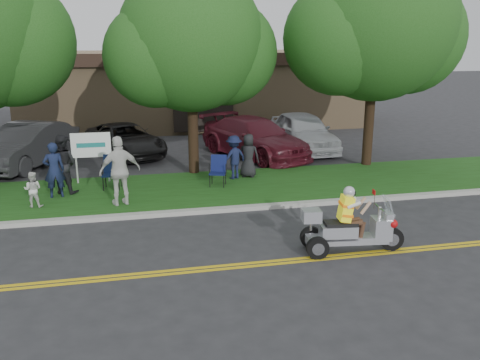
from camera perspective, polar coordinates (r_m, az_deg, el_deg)
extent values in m
plane|color=#28282B|center=(11.28, -2.94, -8.78)|extent=(120.00, 120.00, 0.00)
cube|color=gold|center=(10.76, -2.42, -9.99)|extent=(60.00, 0.10, 0.01)
cube|color=gold|center=(10.91, -2.57, -9.64)|extent=(60.00, 0.10, 0.01)
cube|color=#A8A89E|center=(14.07, -5.01, -3.54)|extent=(60.00, 0.25, 0.12)
cube|color=#1C4412|center=(16.11, -6.02, -1.12)|extent=(60.00, 4.00, 0.10)
cube|color=#9E7F5B|center=(29.50, -5.33, 10.30)|extent=(18.00, 8.00, 4.00)
cube|color=black|center=(25.39, -4.24, 13.34)|extent=(18.00, 0.30, 0.60)
sphere|color=#1E4F16|center=(17.81, -24.52, 14.01)|extent=(4.05, 4.05, 4.05)
cylinder|color=#332114|center=(17.67, -5.33, 7.18)|extent=(0.36, 0.36, 4.20)
sphere|color=#1E4F16|center=(17.49, -5.55, 15.47)|extent=(4.80, 4.80, 4.80)
sphere|color=#1E4F16|center=(17.98, -1.71, 14.10)|extent=(3.60, 3.60, 3.60)
sphere|color=#1E4F16|center=(17.19, -9.50, 13.59)|extent=(3.36, 3.36, 3.36)
cylinder|color=#332114|center=(19.34, 14.41, 8.31)|extent=(0.36, 0.36, 4.76)
sphere|color=#1E4F16|center=(19.22, 15.01, 16.88)|extent=(5.60, 5.60, 5.60)
sphere|color=#1E4F16|center=(20.14, 18.18, 15.11)|extent=(4.20, 4.20, 4.20)
sphere|color=#1E4F16|center=(18.44, 11.15, 15.34)|extent=(3.92, 3.92, 3.92)
cylinder|color=silver|center=(17.34, -17.84, 1.10)|extent=(0.06, 0.06, 1.10)
cylinder|color=silver|center=(17.26, -14.54, 1.30)|extent=(0.06, 0.06, 1.10)
cube|color=white|center=(17.12, -16.39, 3.80)|extent=(1.25, 0.06, 0.80)
cylinder|color=black|center=(12.09, 16.67, -6.36)|extent=(0.55, 0.19, 0.54)
cylinder|color=black|center=(11.28, 8.71, -7.58)|extent=(0.51, 0.20, 0.50)
cylinder|color=black|center=(11.85, 7.97, -6.37)|extent=(0.51, 0.20, 0.50)
cube|color=silver|center=(11.75, 12.19, -6.50)|extent=(1.74, 0.62, 0.16)
cube|color=silver|center=(11.61, 10.97, -5.71)|extent=(0.85, 0.51, 0.31)
cube|color=black|center=(11.56, 11.23, -4.83)|extent=(0.76, 0.46, 0.09)
cube|color=silver|center=(11.90, 15.56, -5.25)|extent=(0.45, 0.48, 0.49)
cube|color=silver|center=(11.78, 16.31, -2.85)|extent=(0.22, 0.43, 0.44)
cube|color=silver|center=(11.32, 8.01, -3.96)|extent=(0.45, 0.42, 0.27)
sphere|color=#B20C0F|center=(11.81, 16.76, -4.67)|extent=(0.20, 0.20, 0.20)
cube|color=yellow|center=(11.47, 11.80, -3.13)|extent=(0.35, 0.39, 0.58)
sphere|color=silver|center=(11.37, 12.16, -1.32)|extent=(0.26, 0.26, 0.26)
cylinder|color=black|center=(16.10, -3.41, -0.13)|extent=(0.03, 0.03, 0.41)
cylinder|color=black|center=(16.03, -1.85, -0.18)|extent=(0.03, 0.03, 0.41)
cylinder|color=black|center=(16.48, -3.17, 0.25)|extent=(0.03, 0.03, 0.41)
cylinder|color=black|center=(16.42, -1.64, 0.20)|extent=(0.03, 0.03, 0.41)
cube|color=#0F1749|center=(16.20, -2.52, 0.76)|extent=(0.63, 0.60, 0.04)
cube|color=#0F1749|center=(16.34, -2.41, 1.90)|extent=(0.53, 0.31, 0.55)
cylinder|color=black|center=(16.25, -15.11, -0.44)|extent=(0.03, 0.03, 0.44)
cylinder|color=black|center=(16.17, -13.44, -0.40)|extent=(0.03, 0.03, 0.44)
cylinder|color=black|center=(16.67, -14.85, -0.02)|extent=(0.03, 0.03, 0.44)
cylinder|color=black|center=(16.59, -13.22, 0.01)|extent=(0.03, 0.03, 0.44)
cube|color=#0E1D44|center=(16.36, -14.21, 0.57)|extent=(0.61, 0.57, 0.04)
cube|color=#0E1D44|center=(16.52, -14.15, 1.78)|extent=(0.57, 0.23, 0.59)
imported|color=#151E3C|center=(15.90, -20.14, 1.07)|extent=(0.66, 0.49, 1.66)
imported|color=black|center=(16.25, -19.30, 1.69)|extent=(1.06, 0.95, 1.80)
imported|color=silver|center=(14.60, -13.32, 1.01)|extent=(1.24, 0.78, 1.97)
imported|color=#161C3D|center=(16.99, -0.69, 2.58)|extent=(1.09, 0.88, 1.47)
imported|color=black|center=(17.21, 0.95, 2.77)|extent=(0.86, 0.73, 1.48)
imported|color=silver|center=(15.27, -22.25, -0.98)|extent=(0.55, 0.46, 1.01)
imported|color=#28282A|center=(20.63, -22.79, 3.59)|extent=(3.55, 5.21, 1.63)
imported|color=black|center=(21.44, -12.79, 4.40)|extent=(3.70, 5.15, 1.30)
imported|color=#51131E|center=(20.69, 1.67, 4.77)|extent=(4.29, 5.86, 1.58)
imported|color=#AFB2B7|center=(22.01, 7.06, 5.42)|extent=(2.05, 4.91, 1.66)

